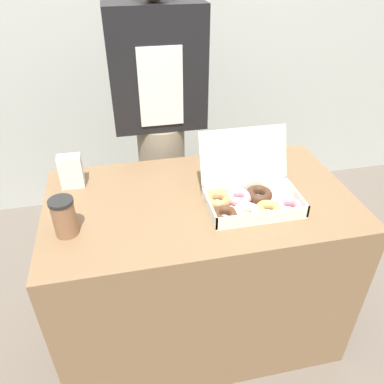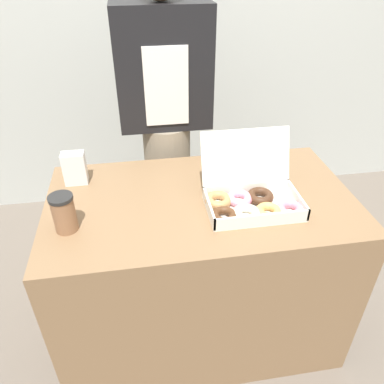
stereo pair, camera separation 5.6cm
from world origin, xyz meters
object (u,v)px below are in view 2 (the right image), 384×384
object	(u,v)px
coffee_cup	(64,213)
napkin_holder	(75,168)
person_customer	(166,124)
donut_box	(250,200)

from	to	relation	value
coffee_cup	napkin_holder	size ratio (longest dim) A/B	1.02
napkin_holder	person_customer	distance (m)	0.53
person_customer	donut_box	bearing A→B (deg)	-68.28
donut_box	person_customer	distance (m)	0.67
donut_box	napkin_holder	size ratio (longest dim) A/B	2.75
donut_box	coffee_cup	distance (m)	0.66
napkin_holder	person_customer	world-z (taller)	person_customer
napkin_holder	person_customer	xyz separation A→B (m)	(0.41, 0.34, 0.02)
coffee_cup	napkin_holder	bearing A→B (deg)	88.77
coffee_cup	person_customer	size ratio (longest dim) A/B	0.09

